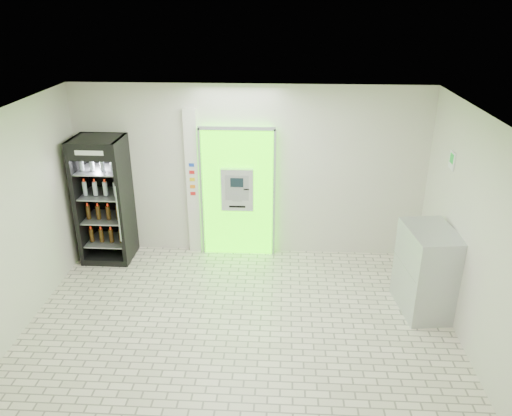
{
  "coord_description": "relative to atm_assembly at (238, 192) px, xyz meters",
  "views": [
    {
      "loc": [
        0.55,
        -5.57,
        4.31
      ],
      "look_at": [
        0.18,
        1.2,
        1.4
      ],
      "focal_mm": 35.0,
      "sensor_mm": 36.0,
      "label": 1
    }
  ],
  "objects": [
    {
      "name": "exit_sign",
      "position": [
        3.19,
        -1.01,
        0.95
      ],
      "size": [
        0.02,
        0.22,
        0.26
      ],
      "color": "white",
      "rests_on": "room_shell"
    },
    {
      "name": "steel_cabinet",
      "position": [
        2.87,
        -1.62,
        -0.53
      ],
      "size": [
        0.77,
        1.04,
        1.29
      ],
      "rotation": [
        0.0,
        0.0,
        0.12
      ],
      "color": "#B3B6BB",
      "rests_on": "ground"
    },
    {
      "name": "ground",
      "position": [
        0.2,
        -2.41,
        -1.17
      ],
      "size": [
        6.0,
        6.0,
        0.0
      ],
      "primitive_type": "plane",
      "color": "beige",
      "rests_on": "ground"
    },
    {
      "name": "pillar",
      "position": [
        -0.78,
        0.04,
        0.13
      ],
      "size": [
        0.22,
        0.11,
        2.6
      ],
      "color": "silver",
      "rests_on": "ground"
    },
    {
      "name": "room_shell",
      "position": [
        0.2,
        -2.41,
        0.67
      ],
      "size": [
        6.0,
        6.0,
        6.0
      ],
      "color": "beige",
      "rests_on": "ground"
    },
    {
      "name": "atm_assembly",
      "position": [
        0.0,
        0.0,
        0.0
      ],
      "size": [
        1.3,
        0.24,
        2.33
      ],
      "color": "#34F000",
      "rests_on": "ground"
    },
    {
      "name": "beverage_cooler",
      "position": [
        -2.26,
        -0.28,
        -0.13
      ],
      "size": [
        0.82,
        0.78,
        2.17
      ],
      "rotation": [
        0.0,
        0.0,
        -0.01
      ],
      "color": "black",
      "rests_on": "ground"
    }
  ]
}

